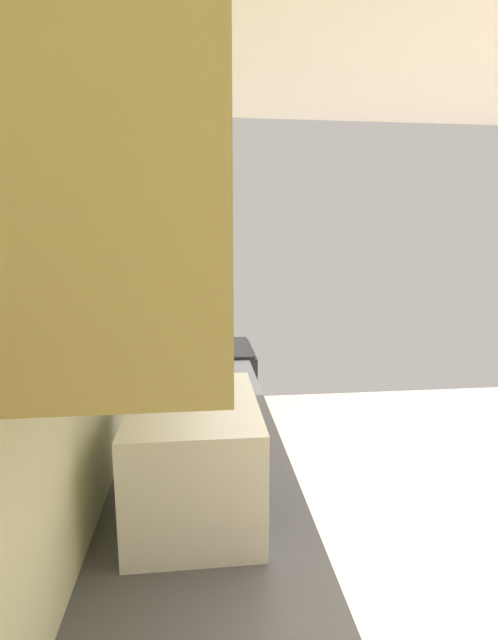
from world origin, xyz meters
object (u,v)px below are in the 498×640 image
oven_range (207,408)px  bowl (229,427)px  kettle (220,363)px  microwave (196,455)px

oven_range → bowl: 1.47m
bowl → kettle: bearing=-0.0°
oven_range → bowl: oven_range is taller
microwave → bowl: (0.49, -0.12, -0.14)m
microwave → kettle: 1.31m
oven_range → bowl: (-1.39, -0.07, 0.47)m
microwave → kettle: (1.30, -0.12, -0.10)m
oven_range → microwave: bearing=178.4°
microwave → bowl: bearing=-14.1°
bowl → kettle: kettle is taller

